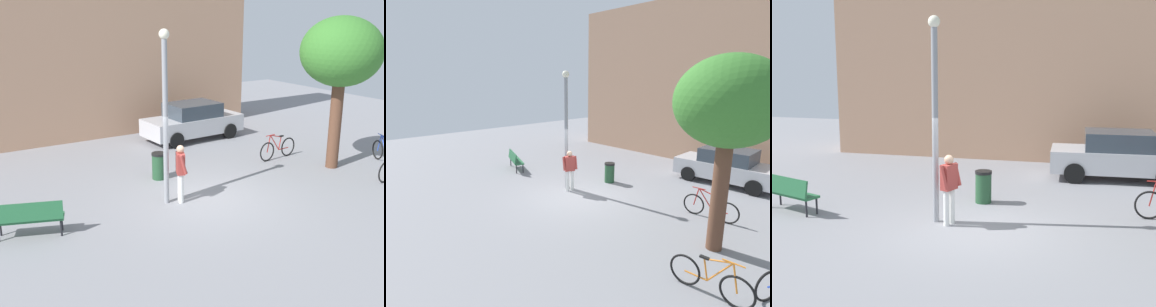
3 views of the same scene
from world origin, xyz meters
The scene contains 7 objects.
ground_plane centered at (0.00, 0.00, 0.00)m, with size 36.00×36.00×0.00m, color gray.
building_facade centered at (0.00, 8.95, 4.34)m, with size 14.97×2.00×8.68m, color tan.
lamppost centered at (-1.04, 0.35, 2.71)m, with size 0.28×0.28×4.80m.
person_by_lamppost centered at (-0.67, 0.20, 0.97)m, with size 0.45×0.63×1.67m.
park_bench centered at (-4.87, 0.20, 0.55)m, with size 1.67×0.99×0.92m.
parked_car_silver centered at (3.30, 5.87, 0.77)m, with size 4.27×1.96×1.55m.
trash_bin centered at (-0.29, 2.22, 0.44)m, with size 0.45×0.45×0.88m.
Camera 3 is at (2.58, -11.17, 3.96)m, focal length 49.13 mm.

